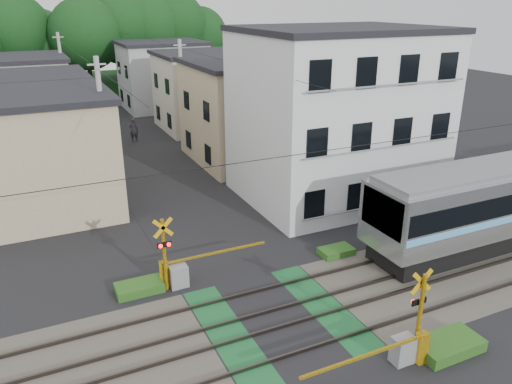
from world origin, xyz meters
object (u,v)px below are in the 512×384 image
crossing_signal_near (407,343)px  pedestrian (134,130)px  apartment_block (336,115)px  crossing_signal_far (176,270)px

crossing_signal_near → pedestrian: size_ratio=2.50×
apartment_block → pedestrian: 18.59m
apartment_block → crossing_signal_far: bearing=-152.2°
crossing_signal_far → crossing_signal_near: bearing=-54.7°
crossing_signal_near → apartment_block: (5.91, 13.15, 3.94)m
apartment_block → pedestrian: bearing=115.5°
crossing_signal_near → pedestrian: (-1.94, 29.58, 0.24)m
pedestrian → apartment_block: bearing=126.0°
apartment_block → pedestrian: (-7.85, 16.43, -3.71)m
crossing_signal_near → crossing_signal_far: 8.95m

